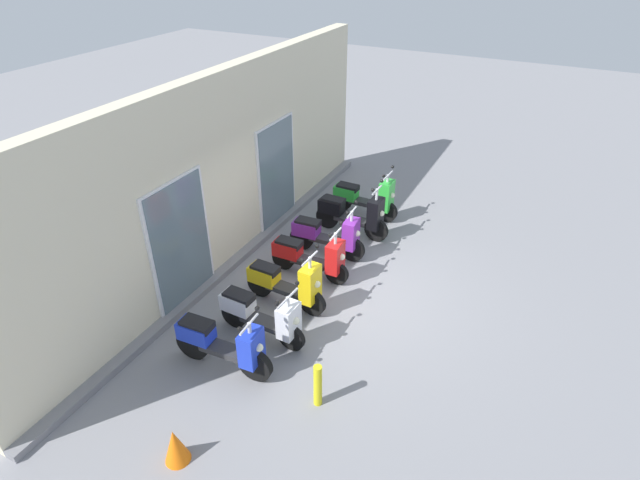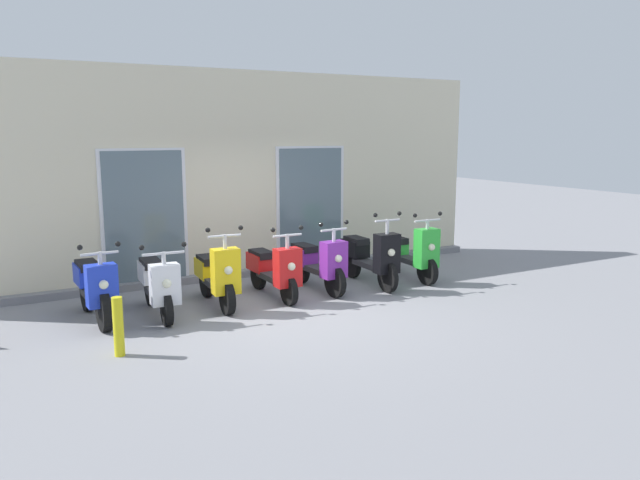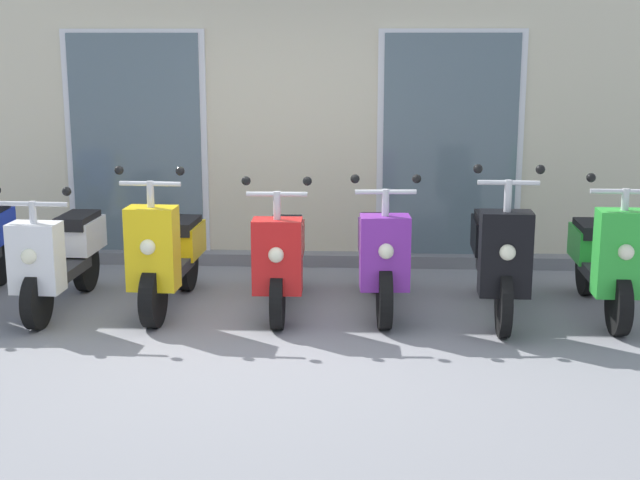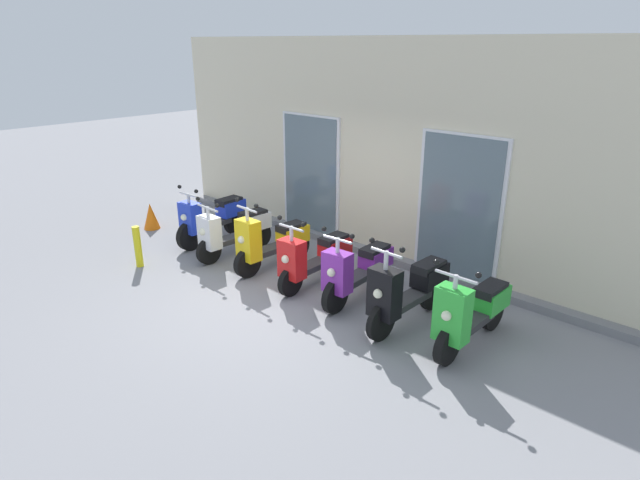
% 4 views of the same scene
% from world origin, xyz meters
% --- Properties ---
extents(ground_plane, '(40.00, 40.00, 0.00)m').
position_xyz_m(ground_plane, '(0.00, 0.00, 0.00)').
color(ground_plane, gray).
extents(storefront_facade, '(10.17, 0.50, 3.62)m').
position_xyz_m(storefront_facade, '(-0.00, 2.54, 1.75)').
color(storefront_facade, beige).
rests_on(storefront_facade, ground_plane).
extents(scooter_white, '(0.62, 1.55, 1.11)m').
position_xyz_m(scooter_white, '(-1.77, 0.70, 0.46)').
color(scooter_white, black).
rests_on(scooter_white, ground_plane).
extents(scooter_yellow, '(0.54, 1.55, 1.26)m').
position_xyz_m(scooter_yellow, '(-0.89, 0.76, 0.47)').
color(scooter_yellow, black).
rests_on(scooter_yellow, ground_plane).
extents(scooter_red, '(0.53, 1.56, 1.19)m').
position_xyz_m(scooter_red, '(0.05, 0.80, 0.45)').
color(scooter_red, black).
rests_on(scooter_red, ground_plane).
extents(scooter_purple, '(0.54, 1.58, 1.20)m').
position_xyz_m(scooter_purple, '(0.86, 0.84, 0.46)').
color(scooter_purple, black).
rests_on(scooter_purple, ground_plane).
extents(scooter_black, '(0.52, 1.66, 1.30)m').
position_xyz_m(scooter_black, '(1.79, 0.71, 0.51)').
color(scooter_black, black).
rests_on(scooter_black, ground_plane).
extents(scooter_green, '(0.59, 1.57, 1.23)m').
position_xyz_m(scooter_green, '(2.67, 0.78, 0.47)').
color(scooter_green, black).
rests_on(scooter_green, ground_plane).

